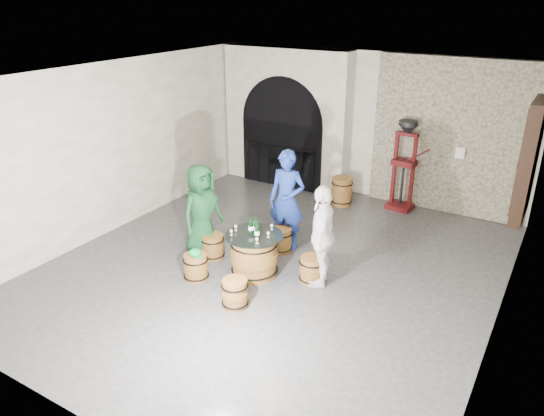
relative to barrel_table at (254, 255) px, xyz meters
The scene contains 31 objects.
ground 0.55m from the barrel_table, 66.95° to the left, with size 8.00×8.00×0.00m, color #2E2F31.
wall_back 4.56m from the barrel_table, 87.85° to the left, with size 8.00×8.00×0.00m, color white.
wall_front 3.82m from the barrel_table, 87.39° to the right, with size 8.00×8.00×0.00m, color white.
wall_left 3.58m from the barrel_table, behind, with size 8.00×8.00×0.00m, color white.
wall_right 3.89m from the barrel_table, ahead, with size 8.00×8.00×0.00m, color white.
ceiling 2.87m from the barrel_table, 66.95° to the left, with size 8.00×8.00×0.00m, color beige.
stone_facing_panel 4.91m from the barrel_table, 65.58° to the left, with size 3.20×0.12×3.18m, color #9F977F.
arched_opening 4.64m from the barrel_table, 112.81° to the left, with size 3.10×0.60×3.19m.
shuttered_window 4.73m from the barrel_table, 38.18° to the left, with size 0.23×1.10×2.00m.
barrel_table is the anchor object (origin of this frame).
barrel_stool_left 0.97m from the barrel_table, behind, with size 0.41×0.41×0.44m.
barrel_stool_far 0.97m from the barrel_table, 92.58° to the left, with size 0.41×0.41×0.44m.
barrel_stool_right 0.97m from the barrel_table, 17.80° to the left, with size 0.41×0.41×0.44m.
barrel_stool_near_right 0.97m from the barrel_table, 74.88° to the right, with size 0.41×0.41×0.44m.
barrel_stool_near_left 0.97m from the barrel_table, 140.61° to the right, with size 0.41×0.41×0.44m.
green_cap 0.96m from the barrel_table, 140.42° to the right, with size 0.25×0.20×0.11m.
person_green 1.27m from the barrel_table, behind, with size 0.82×0.53×1.68m, color #0F381C.
person_blue 1.29m from the barrel_table, 92.58° to the left, with size 0.67×0.44×1.83m, color navy.
person_white 1.20m from the barrel_table, 17.80° to the left, with size 0.98×0.41×1.67m, color white.
wine_bottle_left 0.50m from the barrel_table, 169.20° to the left, with size 0.08×0.08×0.32m.
wine_bottle_center 0.52m from the barrel_table, 36.57° to the right, with size 0.08×0.08×0.32m.
wine_bottle_right 0.50m from the barrel_table, 83.77° to the left, with size 0.08×0.08×0.32m.
tasting_glass_a 0.55m from the barrel_table, 148.24° to the right, with size 0.05×0.05×0.10m, color #BE6525, non-canonical shape.
tasting_glass_b 0.48m from the barrel_table, 10.13° to the left, with size 0.05×0.05×0.10m, color #BE6525, non-canonical shape.
tasting_glass_c 0.51m from the barrel_table, 124.15° to the left, with size 0.05×0.05×0.10m, color #BE6525, non-canonical shape.
tasting_glass_d 0.54m from the barrel_table, 65.48° to the left, with size 0.05×0.05×0.10m, color #BE6525, non-canonical shape.
tasting_glass_e 0.51m from the barrel_table, 47.78° to the right, with size 0.05×0.05×0.10m, color #BE6525, non-canonical shape.
tasting_glass_f 0.54m from the barrel_table, behind, with size 0.05×0.05×0.10m, color #BE6525, non-canonical shape.
side_barrel 3.53m from the barrel_table, 90.01° to the left, with size 0.47×0.47×0.62m.
corking_press 4.22m from the barrel_table, 73.55° to the left, with size 0.80×0.48×1.92m.
control_box 4.89m from the barrel_table, 62.46° to the left, with size 0.18×0.10×0.22m, color silver.
Camera 1 is at (3.92, -6.63, 4.37)m, focal length 34.00 mm.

